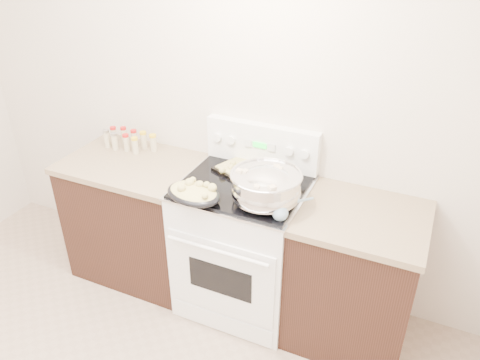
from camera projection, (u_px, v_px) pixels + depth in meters
The scene contains 9 objects.
counter_left at pixel (140, 217), 3.40m from camera, with size 0.93×0.67×0.92m.
counter_right at pixel (353, 277), 2.84m from camera, with size 0.73×0.67×0.92m.
kitchen_range at pixel (243, 243), 3.09m from camera, with size 0.78×0.73×1.22m.
mixing_bowl at pixel (266, 188), 2.64m from camera, with size 0.46×0.46×0.24m.
roasting_pan at pixel (194, 193), 2.68m from camera, with size 0.38×0.30×0.11m.
baking_sheet at pixel (246, 171), 2.97m from camera, with size 0.44×0.38×0.06m.
wooden_spoon at pixel (242, 194), 2.74m from camera, with size 0.14×0.23×0.04m.
blue_ladle at pixel (282, 212), 2.53m from camera, with size 0.17×0.27×0.11m.
spice_jars at pixel (129, 140), 3.32m from camera, with size 0.39×0.15×0.13m.
Camera 1 is at (1.35, -0.83, 2.39)m, focal length 35.00 mm.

